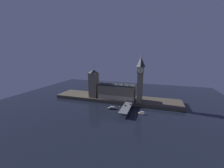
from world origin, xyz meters
TOP-DOWN VIEW (x-y plane):
  - ground_plane at (0.00, 0.00)m, footprint 400.00×400.00m
  - embankment at (0.00, 39.00)m, footprint 220.00×42.00m
  - parliament_hall at (4.49, 31.13)m, footprint 61.73×21.65m
  - clock_tower at (43.43, 25.65)m, footprint 10.29×10.40m
  - victoria_tower at (-37.41, 28.61)m, footprint 14.51×14.51m
  - bridge at (28.68, -5.00)m, footprint 11.80×46.00m
  - car_northbound_lead at (26.08, -0.50)m, footprint 1.92×4.50m
  - car_southbound_trail at (31.27, 6.86)m, footprint 1.85×4.62m
  - pedestrian_near_rail at (23.48, -20.50)m, footprint 0.38×0.38m
  - pedestrian_far_rail at (23.48, 10.26)m, footprint 0.38×0.38m
  - street_lamp_near at (23.08, -19.72)m, footprint 1.34×0.60m
  - street_lamp_far at (23.08, 9.72)m, footprint 1.34×0.60m
  - boat_upstream at (6.78, -2.15)m, footprint 15.05×7.35m
  - boat_downstream at (51.35, -6.08)m, footprint 11.62×5.79m

SIDE VIEW (x-z plane):
  - ground_plane at x=0.00m, z-range 0.00..0.00m
  - boat_downstream at x=51.35m, z-range -0.46..2.97m
  - boat_upstream at x=6.78m, z-range -0.59..3.80m
  - embankment at x=0.00m, z-range 0.00..5.72m
  - bridge at x=28.68m, z-range 1.36..8.42m
  - car_northbound_lead at x=26.08m, z-range 7.02..8.38m
  - car_southbound_trail at x=31.27m, z-range 7.01..8.59m
  - pedestrian_near_rail at x=23.48m, z-range 7.10..8.72m
  - pedestrian_far_rail at x=23.48m, z-range 7.11..8.83m
  - street_lamp_near at x=23.08m, z-range 7.82..13.78m
  - street_lamp_far at x=23.08m, z-range 7.82..13.81m
  - parliament_hall at x=4.49m, z-range 3.13..33.91m
  - victoria_tower at x=-37.41m, z-range 2.82..57.87m
  - clock_tower at x=43.43m, z-range 7.88..80.68m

